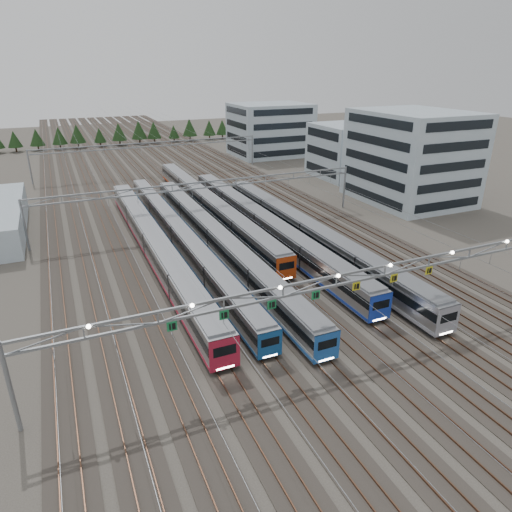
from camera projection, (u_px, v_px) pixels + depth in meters
name	position (u px, v px, depth m)	size (l,w,h in m)	color
ground	(331.00, 346.00, 45.44)	(400.00, 400.00, 0.00)	#47423A
track_bed	(141.00, 158.00, 129.21)	(54.00, 260.00, 5.42)	#2D2823
train_a	(154.00, 244.00, 65.44)	(2.93, 59.47, 3.82)	black
train_b	(179.00, 235.00, 69.57)	(2.53, 64.86, 3.28)	black
train_c	(216.00, 239.00, 67.73)	(2.73, 61.98, 3.55)	black
train_d	(209.00, 205.00, 83.73)	(2.87, 62.39, 3.74)	black
train_e	(262.00, 224.00, 73.73)	(2.88, 60.69, 3.76)	black
train_f	(308.00, 233.00, 69.56)	(2.92, 56.70, 3.80)	black
gantry_near	(337.00, 283.00, 42.57)	(56.36, 0.61, 8.08)	gray
gantry_mid	(205.00, 190.00, 76.70)	(56.36, 0.36, 8.00)	gray
gantry_far	(150.00, 148.00, 114.65)	(56.36, 0.36, 8.00)	gray
depot_bldg_south	(411.00, 157.00, 90.85)	(18.00, 22.00, 17.71)	#A1B5C0
depot_bldg_mid	(346.00, 151.00, 111.68)	(14.00, 16.00, 12.60)	#A1B5C0
depot_bldg_north	(270.00, 130.00, 138.26)	(22.00, 18.00, 15.16)	#A1B5C0
treeline	(119.00, 133.00, 156.06)	(93.80, 5.60, 7.02)	#332114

